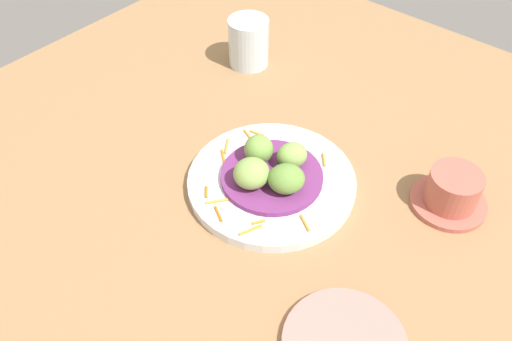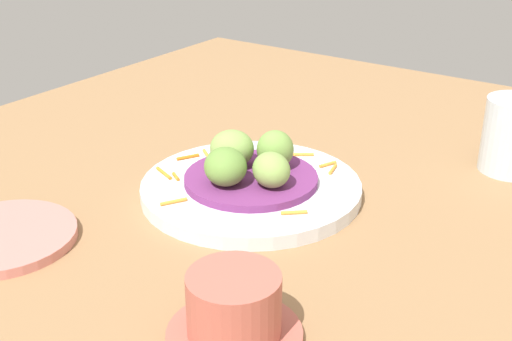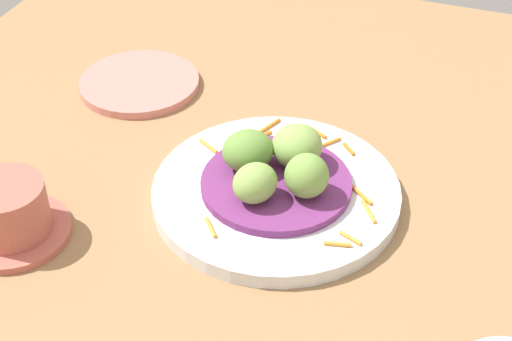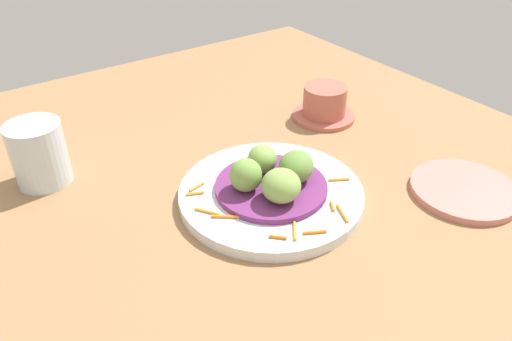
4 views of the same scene
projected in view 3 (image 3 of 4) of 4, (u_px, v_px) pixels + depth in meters
table_surface at (306, 243)px, 76.21cm from camera, size 110.00×110.00×2.00cm
main_plate at (276, 193)px, 79.43cm from camera, size 25.40×25.40×1.60cm
cabbage_bed at (276, 183)px, 78.66cm from camera, size 15.37×15.37×0.88cm
carrot_garnish at (306, 174)px, 80.30cm from camera, size 21.40×20.68×0.40cm
guac_scoop_left at (255, 183)px, 74.91cm from camera, size 5.71×5.95×3.93cm
guac_scoop_center at (307, 176)px, 75.30cm from camera, size 6.03×6.01×4.54cm
guac_scoop_right at (297, 146)px, 79.31cm from camera, size 7.10×7.16×4.33cm
guac_scoop_back at (248, 151)px, 78.76cm from camera, size 7.13×7.11×4.23cm
side_plate_small at (139, 83)px, 96.65cm from camera, size 14.89×14.89×1.01cm
terracotta_bowl at (10, 214)px, 74.00cm from camera, size 11.08×11.08×6.05cm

